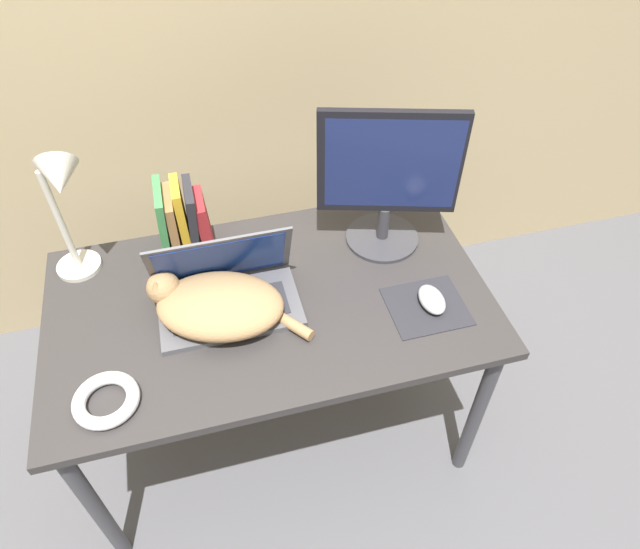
% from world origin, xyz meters
% --- Properties ---
extents(ground_plane, '(12.00, 12.00, 0.00)m').
position_xyz_m(ground_plane, '(0.00, 0.00, 0.00)').
color(ground_plane, '#4C4C51').
extents(desk, '(1.26, 0.73, 0.70)m').
position_xyz_m(desk, '(0.00, 0.36, 0.63)').
color(desk, '#2D2B2B').
rests_on(desk, ground_plane).
extents(laptop, '(0.39, 0.24, 0.24)m').
position_xyz_m(laptop, '(-0.11, 0.38, 0.75)').
color(laptop, '#4C4C51').
rests_on(laptop, desk).
extents(cat, '(0.43, 0.33, 0.13)m').
position_xyz_m(cat, '(-0.15, 0.33, 0.76)').
color(cat, '#99754C').
rests_on(cat, desk).
extents(external_monitor, '(0.40, 0.23, 0.45)m').
position_xyz_m(external_monitor, '(0.40, 0.52, 0.94)').
color(external_monitor, '#333338').
rests_on(external_monitor, desk).
extents(mousepad, '(0.22, 0.20, 0.00)m').
position_xyz_m(mousepad, '(0.43, 0.22, 0.71)').
color(mousepad, '#232328').
rests_on(mousepad, desk).
extents(computer_mouse, '(0.07, 0.11, 0.04)m').
position_xyz_m(computer_mouse, '(0.44, 0.23, 0.73)').
color(computer_mouse, '#99999E').
rests_on(computer_mouse, mousepad).
extents(book_row, '(0.16, 0.16, 0.24)m').
position_xyz_m(book_row, '(-0.20, 0.64, 0.81)').
color(book_row, '#387A42').
rests_on(book_row, desk).
extents(desk_lamp, '(0.17, 0.17, 0.42)m').
position_xyz_m(desk_lamp, '(-0.49, 0.61, 0.98)').
color(desk_lamp, beige).
rests_on(desk_lamp, desk).
extents(cable_coil, '(0.16, 0.16, 0.03)m').
position_xyz_m(cable_coil, '(-0.45, 0.13, 0.72)').
color(cable_coil, silver).
rests_on(cable_coil, desk).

